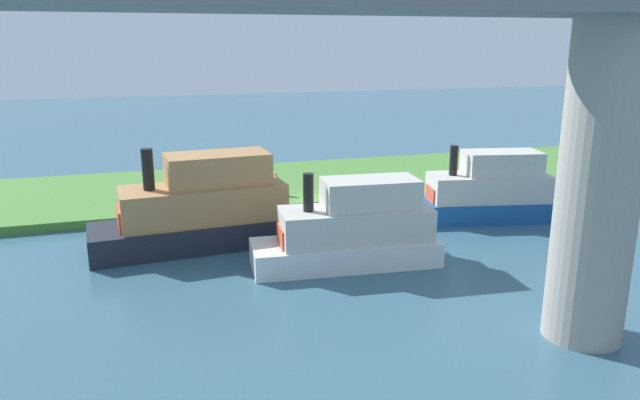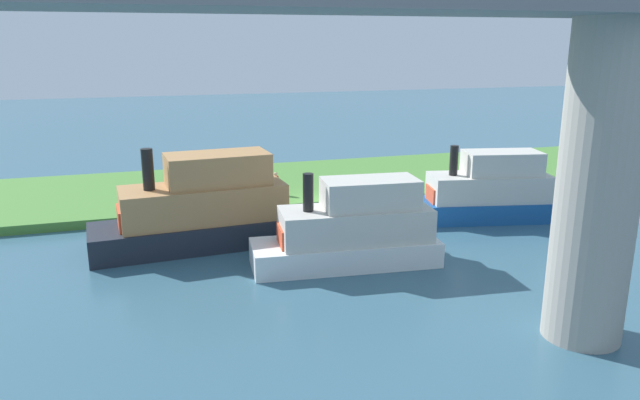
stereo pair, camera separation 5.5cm
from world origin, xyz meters
name	(u,v)px [view 1 (the left image)]	position (x,y,z in m)	size (l,w,h in m)	color
ground_plane	(320,210)	(0.00, 0.00, 0.00)	(160.00, 160.00, 0.00)	#386075
grassy_bank	(294,183)	(0.00, -6.00, 0.25)	(80.00, 12.00, 0.50)	#4C8438
bridge_pylon	(598,187)	(-3.89, 17.36, 5.16)	(2.54, 2.54, 10.32)	#9E998E
person_on_bank	(276,183)	(2.07, -2.45, 1.20)	(0.41, 0.41, 1.39)	#2D334C
mooring_post	(353,186)	(-2.44, -0.96, 1.05)	(0.20, 0.20, 1.10)	brown
motorboat_white	(200,210)	(7.32, 4.34, 1.82)	(9.80, 3.87, 4.90)	#1E232D
riverboat_paddlewheel	(486,192)	(-8.25, 4.39, 1.54)	(8.53, 4.29, 4.17)	#195199
houseboat_blue	(343,217)	(-0.29, 3.38, 0.49)	(4.25, 1.92, 1.37)	#99999E
skiff_small	(352,230)	(1.20, 8.79, 1.56)	(8.44, 3.45, 4.21)	white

